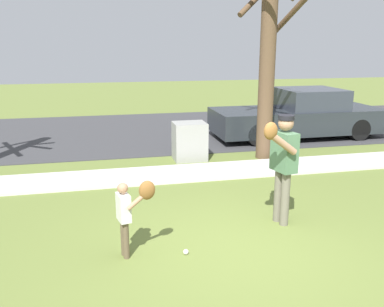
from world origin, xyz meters
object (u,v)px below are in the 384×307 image
person_child (130,208)px  parked_pickup_dark (299,116)px  person_adult (283,158)px  utility_cabinet (190,141)px  baseball (186,252)px  street_tree_near (268,45)px

person_child → parked_pickup_dark: bearing=35.9°
person_adult → person_child: size_ratio=1.61×
person_child → person_adult: bearing=0.5°
utility_cabinet → baseball: bearing=-103.0°
person_child → parked_pickup_dark: 8.62m
person_child → baseball: person_child is taller
person_child → parked_pickup_dark: parked_pickup_dark is taller
utility_cabinet → parked_pickup_dark: (3.87, 1.80, 0.20)m
person_adult → utility_cabinet: person_adult is taller
person_child → street_tree_near: 6.13m
baseball → street_tree_near: size_ratio=0.01×
person_adult → street_tree_near: bearing=-121.3°
parked_pickup_dark → person_child: bearing=48.5°
utility_cabinet → parked_pickup_dark: 4.27m
baseball → parked_pickup_dark: size_ratio=0.01×
baseball → utility_cabinet: utility_cabinet is taller
person_child → utility_cabinet: person_child is taller
person_adult → person_child: bearing=0.5°
person_adult → street_tree_near: street_tree_near is taller
person_adult → utility_cabinet: bearing=-94.6°
person_adult → parked_pickup_dark: person_adult is taller
person_adult → baseball: bearing=9.2°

